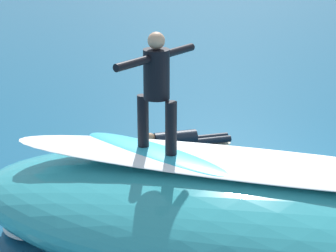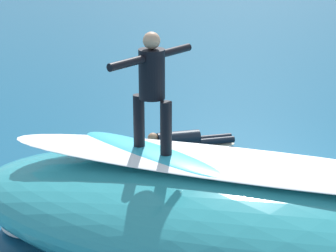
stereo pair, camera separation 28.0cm
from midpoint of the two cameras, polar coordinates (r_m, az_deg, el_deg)
ground_plane at (r=9.88m, az=10.40°, el=-6.75°), size 120.00×120.00×0.00m
wave_crest at (r=7.87m, az=6.76°, el=-8.24°), size 7.65×3.79×1.34m
wave_foam_lip at (r=7.57m, az=6.97°, el=-3.49°), size 6.34×1.72×0.08m
surfboard_riding at (r=7.84m, az=-2.02°, el=-2.48°), size 2.35×1.15×0.09m
surfer_riding at (r=7.55m, az=-2.10°, el=3.86°), size 0.56×1.35×1.46m
surfboard_paddling at (r=11.66m, az=-0.02°, el=-2.00°), size 2.02×1.74×0.10m
surfer_paddling at (r=11.63m, az=0.56°, el=-1.14°), size 1.38×1.15×0.29m
foam_patch_mid at (r=9.13m, az=-12.85°, el=-8.68°), size 1.12×1.09×0.16m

